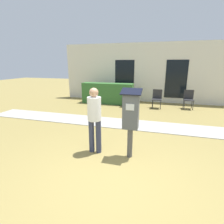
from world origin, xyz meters
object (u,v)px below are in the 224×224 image
object	(u,v)px
person_standing	(94,116)
outdoor_chair_left	(127,96)
parking_meter	(131,115)
outdoor_chair_middle	(157,97)
outdoor_chair_right	(189,98)

from	to	relation	value
person_standing	outdoor_chair_left	bearing A→B (deg)	106.57
parking_meter	outdoor_chair_left	bearing A→B (deg)	101.98
outdoor_chair_left	outdoor_chair_middle	size ratio (longest dim) A/B	1.00
person_standing	outdoor_chair_right	xyz separation A→B (m)	(2.71, 5.26, -0.40)
person_standing	outdoor_chair_middle	size ratio (longest dim) A/B	1.76
parking_meter	outdoor_chair_right	bearing A→B (deg)	70.49
person_standing	outdoor_chair_middle	world-z (taller)	person_standing
parking_meter	outdoor_chair_middle	distance (m)	5.03
parking_meter	person_standing	bearing A→B (deg)	-179.72
person_standing	parking_meter	bearing A→B (deg)	14.65
outdoor_chair_middle	person_standing	bearing A→B (deg)	-95.78
outdoor_chair_middle	outdoor_chair_left	bearing A→B (deg)	-168.25
parking_meter	person_standing	world-z (taller)	parking_meter
outdoor_chair_left	outdoor_chair_middle	world-z (taller)	same
person_standing	outdoor_chair_right	bearing A→B (deg)	77.07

